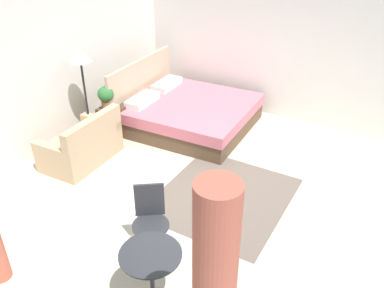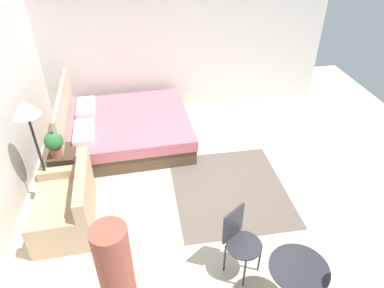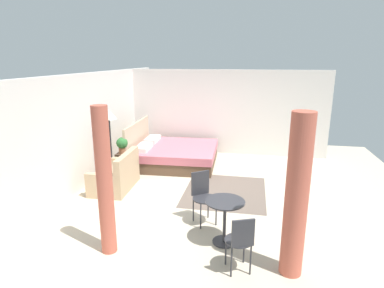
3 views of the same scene
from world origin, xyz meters
name	(u,v)px [view 3 (image 3 of 3)]	position (x,y,z in m)	size (l,w,h in m)	color
ground_plane	(213,189)	(0.00, 0.00, -0.01)	(8.77, 8.86, 0.02)	beige
wall_back	(88,129)	(0.00, 2.93, 1.25)	(8.77, 0.12, 2.50)	silver
wall_right	(226,112)	(2.88, 0.00, 1.25)	(0.12, 5.86, 2.50)	silver
area_rug	(225,191)	(-0.09, -0.26, 0.00)	(1.94, 1.73, 0.01)	#66564C
bed	(173,154)	(1.57, 1.32, 0.28)	(2.13, 2.28, 1.14)	brown
couch	(116,176)	(-0.36, 2.13, 0.28)	(1.26, 0.81, 0.83)	tan
nightstand	(127,163)	(0.63, 2.29, 0.27)	(0.50, 0.40, 0.54)	#473323
potted_plant	(122,144)	(0.53, 2.34, 0.77)	(0.28, 0.28, 0.41)	#935B3D
floor_lamp	(109,120)	(0.19, 2.47, 1.44)	(0.36, 0.36, 1.69)	black
balcony_table	(225,214)	(-2.08, -0.43, 0.49)	(0.61, 0.61, 0.71)	#2D2D33
cafe_chair_near_window	(241,239)	(-2.78, -0.70, 0.51)	(0.49, 0.49, 0.84)	#2D2D33
cafe_chair_near_couch	(203,192)	(-1.46, 0.02, 0.55)	(0.59, 0.59, 0.91)	#2D2D33
curtain_left	(297,197)	(-2.63, -1.38, 1.11)	(0.30, 0.30, 2.21)	#C15B47
curtain_right	(105,182)	(-2.63, 1.25, 1.11)	(0.23, 0.23, 2.21)	#C15B47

